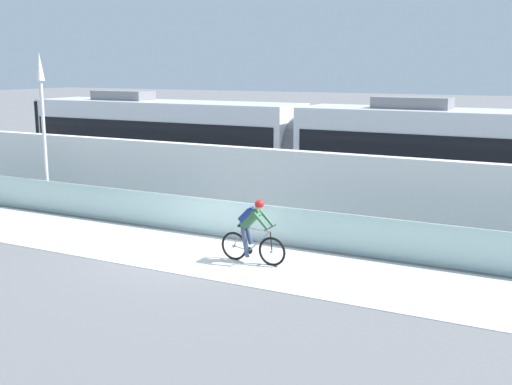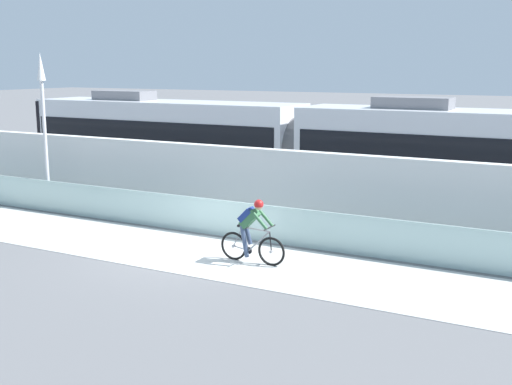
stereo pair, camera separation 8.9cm
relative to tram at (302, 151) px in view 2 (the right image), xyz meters
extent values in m
plane|color=slate|center=(-0.07, -6.85, -1.89)|extent=(200.00, 200.00, 0.00)
cube|color=beige|center=(-0.07, -6.85, -1.89)|extent=(32.00, 3.20, 0.01)
cube|color=silver|center=(-0.07, -5.00, -1.37)|extent=(32.00, 0.05, 1.04)
cube|color=silver|center=(-0.07, -3.20, -0.73)|extent=(32.00, 0.36, 2.33)
cube|color=#595654|center=(-0.07, -0.72, -1.89)|extent=(32.00, 0.08, 0.01)
cube|color=#595654|center=(-0.07, 0.72, -1.89)|extent=(32.00, 0.08, 0.01)
cube|color=silver|center=(-5.74, 0.00, 0.01)|extent=(11.00, 2.50, 3.10)
cube|color=black|center=(-5.74, 0.00, 0.36)|extent=(10.56, 2.54, 1.04)
cube|color=#19599E|center=(-5.74, 0.00, -1.36)|extent=(10.78, 2.53, 0.28)
cube|color=slate|center=(-7.72, 0.00, 1.74)|extent=(2.40, 1.10, 0.36)
cube|color=#232326|center=(-9.26, 0.00, -1.53)|extent=(1.40, 1.88, 0.20)
cylinder|color=black|center=(-9.26, -0.72, -1.59)|extent=(0.60, 0.10, 0.60)
cylinder|color=black|center=(-9.26, 0.72, -1.59)|extent=(0.60, 0.10, 0.60)
cube|color=#232326|center=(-2.22, 0.00, -1.53)|extent=(1.40, 1.88, 0.20)
cylinder|color=black|center=(-2.22, -0.72, -1.59)|extent=(0.60, 0.10, 0.60)
cylinder|color=black|center=(-2.22, 0.72, -1.59)|extent=(0.60, 0.10, 0.60)
cube|color=black|center=(-11.19, 0.00, 0.01)|extent=(0.16, 2.54, 2.94)
cube|color=silver|center=(5.76, 0.00, 0.01)|extent=(11.00, 2.50, 3.10)
cube|color=black|center=(5.76, 0.00, 0.36)|extent=(10.56, 2.54, 1.04)
cube|color=#19599E|center=(5.76, 0.00, -1.36)|extent=(10.78, 2.53, 0.28)
cube|color=slate|center=(3.78, 0.00, 1.74)|extent=(2.40, 1.10, 0.36)
cube|color=#232326|center=(2.24, 0.00, -1.53)|extent=(1.40, 1.88, 0.20)
cylinder|color=black|center=(2.24, -0.72, -1.59)|extent=(0.60, 0.10, 0.60)
cylinder|color=black|center=(2.24, 0.72, -1.59)|extent=(0.60, 0.10, 0.60)
cylinder|color=#59595B|center=(0.01, 0.00, 0.01)|extent=(0.60, 2.30, 2.30)
torus|color=black|center=(2.25, -6.85, -1.53)|extent=(0.72, 0.06, 0.72)
cylinder|color=#99999E|center=(2.25, -6.85, -1.53)|extent=(0.07, 0.10, 0.07)
torus|color=black|center=(1.20, -6.85, -1.53)|extent=(0.72, 0.06, 0.72)
cylinder|color=#99999E|center=(1.20, -6.85, -1.53)|extent=(0.07, 0.10, 0.07)
cylinder|color=#99999E|center=(1.92, -6.85, -1.32)|extent=(0.60, 0.04, 0.58)
cylinder|color=#99999E|center=(1.54, -6.85, -1.30)|extent=(0.22, 0.04, 0.59)
cylinder|color=#99999E|center=(1.83, -6.85, -1.03)|extent=(0.76, 0.04, 0.07)
cylinder|color=#99999E|center=(1.42, -6.85, -1.56)|extent=(0.43, 0.03, 0.09)
cylinder|color=#99999E|center=(1.33, -6.85, -1.27)|extent=(0.27, 0.02, 0.53)
cylinder|color=black|center=(2.23, -6.85, -1.29)|extent=(0.08, 0.03, 0.49)
cube|color=black|center=(1.45, -6.85, -0.99)|extent=(0.24, 0.10, 0.05)
cylinder|color=black|center=(2.20, -6.85, -0.94)|extent=(0.03, 0.58, 0.03)
cylinder|color=#262628|center=(1.63, -6.85, -1.59)|extent=(0.18, 0.02, 0.18)
cube|color=#33663F|center=(1.67, -6.85, -0.78)|extent=(0.50, 0.28, 0.51)
cube|color=navy|center=(1.58, -6.85, -0.69)|extent=(0.38, 0.30, 0.38)
sphere|color=tan|center=(1.91, -6.85, -0.43)|extent=(0.20, 0.20, 0.20)
sphere|color=red|center=(1.91, -6.85, -0.40)|extent=(0.23, 0.23, 0.23)
cylinder|color=#33663F|center=(2.03, -7.01, -0.77)|extent=(0.41, 0.08, 0.41)
cylinder|color=#33663F|center=(2.03, -6.69, -0.77)|extent=(0.41, 0.08, 0.41)
cylinder|color=#384766|center=(1.56, -6.94, -1.35)|extent=(0.25, 0.11, 0.79)
cylinder|color=#384766|center=(1.56, -6.76, -1.21)|extent=(0.25, 0.11, 0.52)
cylinder|color=gray|center=(-7.26, -4.70, -1.79)|extent=(0.24, 0.24, 0.20)
cylinder|color=silver|center=(-7.26, -4.70, 0.31)|extent=(0.12, 0.12, 4.20)
cone|color=white|center=(-7.26, -4.70, 2.86)|extent=(0.28, 0.28, 0.90)
camera|label=1|loc=(8.77, -20.15, 2.85)|focal=44.71mm
camera|label=2|loc=(8.85, -20.11, 2.85)|focal=44.71mm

